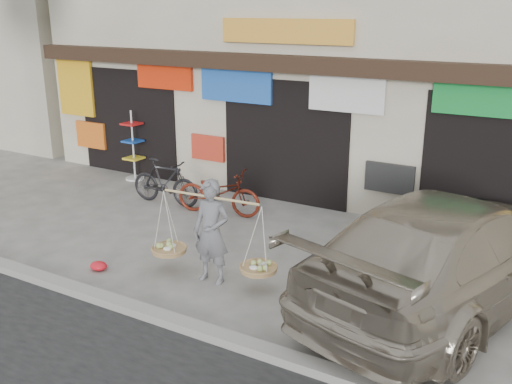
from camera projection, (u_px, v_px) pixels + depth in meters
The scene contains 10 objects.
ground at pixel (193, 256), 10.01m from camera, with size 70.00×70.00×0.00m, color gray.
kerb at pixel (113, 302), 8.34m from camera, with size 70.00×0.25×0.12m, color gray.
shophouse_block at pixel (339, 37), 14.24m from camera, with size 14.00×6.32×7.00m.
neighbor_west at pixel (6, 40), 21.25m from camera, with size 12.00×7.00×6.00m, color #B9B199.
street_vendor at pixel (212, 236), 8.87m from camera, with size 2.18×0.67×1.68m.
bike_1 at pixel (165, 182), 12.52m from camera, with size 0.48×1.70×1.02m, color black.
bike_2 at pixel (219, 192), 11.91m from camera, with size 0.64×1.84×0.97m, color #5E1C10.
suv at pixel (451, 250), 8.25m from camera, with size 3.72×6.05×1.64m.
display_rack at pixel (133, 152), 14.29m from camera, with size 0.48×0.48×1.76m.
red_bag at pixel (99, 266), 9.47m from camera, with size 0.31×0.25×0.14m, color red.
Camera 1 is at (5.52, -7.41, 4.16)m, focal length 40.00 mm.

